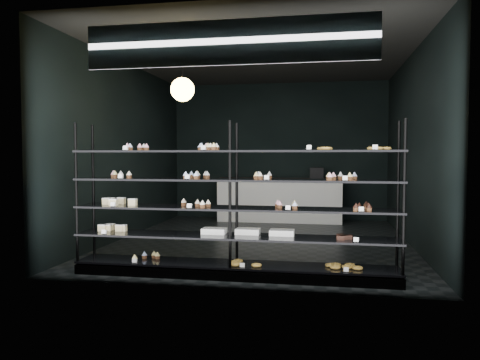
# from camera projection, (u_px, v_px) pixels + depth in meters

# --- Properties ---
(room) EXTENTS (5.01, 6.01, 3.20)m
(room) POSITION_uv_depth(u_px,v_px,m) (262.00, 150.00, 8.11)
(room) COLOR black
(room) RESTS_ON ground
(display_shelf) EXTENTS (4.00, 0.50, 1.91)m
(display_shelf) POSITION_uv_depth(u_px,v_px,m) (232.00, 226.00, 5.76)
(display_shelf) COLOR black
(display_shelf) RESTS_ON room
(signage) EXTENTS (3.30, 0.05, 0.50)m
(signage) POSITION_uv_depth(u_px,v_px,m) (227.00, 43.00, 5.18)
(signage) COLOR #0D1445
(signage) RESTS_ON room
(pendant_lamp) EXTENTS (0.34, 0.34, 0.90)m
(pendant_lamp) POSITION_uv_depth(u_px,v_px,m) (182.00, 89.00, 6.73)
(pendant_lamp) COLOR black
(pendant_lamp) RESTS_ON room
(service_counter) EXTENTS (2.88, 0.65, 1.23)m
(service_counter) POSITION_uv_depth(u_px,v_px,m) (280.00, 199.00, 10.61)
(service_counter) COLOR white
(service_counter) RESTS_ON room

